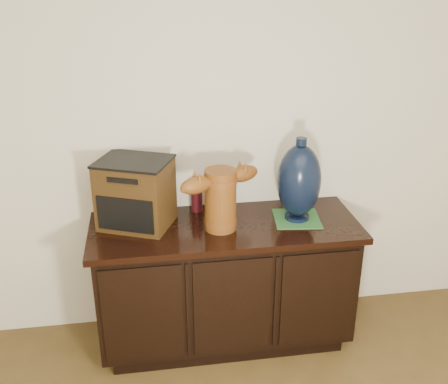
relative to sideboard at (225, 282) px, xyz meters
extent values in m
plane|color=silver|center=(0.00, 0.27, 0.91)|extent=(4.50, 0.00, 4.50)
cube|color=black|center=(0.00, 0.00, -0.35)|extent=(1.29, 0.45, 0.08)
cube|color=black|center=(0.00, 0.00, 0.01)|extent=(1.40, 0.50, 0.64)
cube|color=black|center=(0.00, 0.00, 0.35)|extent=(1.46, 0.56, 0.03)
cube|color=black|center=(-0.47, -0.25, 0.01)|extent=(0.41, 0.01, 0.56)
cube|color=black|center=(0.00, -0.25, 0.01)|extent=(0.41, 0.01, 0.56)
cube|color=black|center=(0.47, -0.25, 0.01)|extent=(0.41, 0.01, 0.56)
cylinder|color=brown|center=(-0.03, -0.04, 0.53)|extent=(0.22, 0.22, 0.33)
cylinder|color=#441F0D|center=(-0.03, -0.04, 0.41)|extent=(0.23, 0.23, 0.03)
cylinder|color=#441F0D|center=(-0.03, -0.04, 0.65)|extent=(0.23, 0.23, 0.03)
ellipsoid|color=brown|center=(-0.16, -0.10, 0.65)|extent=(0.20, 0.15, 0.09)
ellipsoid|color=brown|center=(0.10, 0.02, 0.65)|extent=(0.20, 0.15, 0.09)
cube|color=#39240E|center=(-0.47, 0.08, 0.55)|extent=(0.44, 0.40, 0.36)
cube|color=black|center=(-0.52, -0.05, 0.49)|extent=(0.28, 0.13, 0.18)
cube|color=black|center=(-0.47, 0.08, 0.73)|extent=(0.45, 0.42, 0.01)
cube|color=#2C622F|center=(0.40, 0.01, 0.37)|extent=(0.28, 0.28, 0.01)
cylinder|color=black|center=(0.40, 0.01, 0.39)|extent=(0.13, 0.13, 0.02)
ellipsoid|color=black|center=(0.40, 0.01, 0.60)|extent=(0.27, 0.27, 0.40)
cylinder|color=black|center=(0.40, 0.01, 0.82)|extent=(0.06, 0.06, 0.04)
cylinder|color=#5B0F19|center=(-0.13, 0.20, 0.45)|extent=(0.06, 0.06, 0.16)
cylinder|color=silver|center=(-0.13, 0.20, 0.54)|extent=(0.06, 0.06, 0.03)
camera|label=1|loc=(-0.39, -2.50, 1.66)|focal=42.00mm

